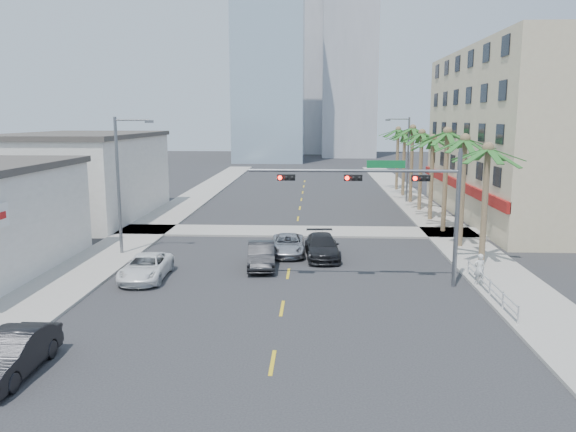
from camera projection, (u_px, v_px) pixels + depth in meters
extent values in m
plane|color=#262628|center=(276.00, 341.00, 22.72)|extent=(260.00, 260.00, 0.00)
cube|color=gray|center=(455.00, 238.00, 41.80)|extent=(4.00, 120.00, 0.15)
cube|color=gray|center=(138.00, 235.00, 42.96)|extent=(4.00, 120.00, 0.15)
cube|color=gray|center=(296.00, 231.00, 44.35)|extent=(80.00, 4.00, 0.15)
cube|color=#C8B48D|center=(546.00, 134.00, 49.87)|extent=(15.00, 28.00, 15.00)
cube|color=maroon|center=(457.00, 184.00, 51.02)|extent=(0.30, 28.00, 0.80)
cube|color=beige|center=(82.00, 178.00, 50.58)|extent=(11.00, 18.00, 7.20)
cube|color=#99B2C6|center=(269.00, 41.00, 112.41)|extent=(14.00, 14.00, 48.00)
cube|color=#ADADB2|center=(350.00, 22.00, 125.30)|extent=(12.00, 12.00, 60.00)
cube|color=#ADADB2|center=(298.00, 69.00, 142.20)|extent=(16.00, 16.00, 42.00)
cylinder|color=slate|center=(457.00, 221.00, 29.53)|extent=(0.24, 0.24, 7.20)
cylinder|color=slate|center=(353.00, 171.00, 29.35)|extent=(11.00, 0.16, 0.16)
cube|color=#0C662D|center=(386.00, 164.00, 29.21)|extent=(2.00, 0.05, 0.40)
cube|color=black|center=(421.00, 178.00, 29.09)|extent=(0.95, 0.28, 0.32)
sphere|color=#FF0C05|center=(415.00, 178.00, 28.95)|extent=(0.22, 0.22, 0.22)
cube|color=black|center=(353.00, 178.00, 29.26)|extent=(0.95, 0.28, 0.32)
sphere|color=#FF0C05|center=(347.00, 178.00, 29.12)|extent=(0.22, 0.22, 0.22)
cube|color=black|center=(286.00, 177.00, 29.43)|extent=(0.95, 0.28, 0.32)
sphere|color=#FF0C05|center=(280.00, 178.00, 29.29)|extent=(0.22, 0.22, 0.22)
cylinder|color=brown|center=(484.00, 209.00, 33.34)|extent=(0.36, 0.36, 7.20)
cylinder|color=brown|center=(462.00, 194.00, 38.43)|extent=(0.36, 0.36, 7.56)
cylinder|color=brown|center=(445.00, 183.00, 43.51)|extent=(0.36, 0.36, 7.92)
cylinder|color=brown|center=(431.00, 180.00, 48.69)|extent=(0.36, 0.36, 7.20)
cylinder|color=brown|center=(420.00, 172.00, 53.77)|extent=(0.36, 0.36, 7.56)
cylinder|color=brown|center=(411.00, 166.00, 58.86)|extent=(0.36, 0.36, 7.92)
cylinder|color=brown|center=(404.00, 165.00, 64.04)|extent=(0.36, 0.36, 7.20)
cylinder|color=brown|center=(397.00, 160.00, 69.12)|extent=(0.36, 0.36, 7.56)
cylinder|color=slate|center=(118.00, 187.00, 36.26)|extent=(0.20, 0.20, 9.00)
cylinder|color=slate|center=(132.00, 120.00, 35.46)|extent=(2.20, 0.12, 0.12)
cube|color=slate|center=(149.00, 122.00, 35.42)|extent=(0.50, 0.25, 0.18)
cylinder|color=slate|center=(408.00, 161.00, 58.78)|extent=(0.20, 0.20, 9.00)
cylinder|color=slate|center=(399.00, 119.00, 58.09)|extent=(2.20, 0.12, 0.12)
cube|color=slate|center=(388.00, 120.00, 58.16)|extent=(0.50, 0.25, 0.18)
cylinder|color=silver|center=(490.00, 288.00, 28.03)|extent=(0.08, 8.00, 0.08)
cylinder|color=silver|center=(490.00, 281.00, 27.97)|extent=(0.08, 8.00, 0.08)
cylinder|color=silver|center=(518.00, 317.00, 24.11)|extent=(0.08, 0.08, 1.00)
cylinder|color=silver|center=(503.00, 302.00, 26.07)|extent=(0.08, 0.08, 1.00)
cylinder|color=silver|center=(490.00, 289.00, 28.04)|extent=(0.08, 0.08, 1.00)
cylinder|color=silver|center=(478.00, 278.00, 30.01)|extent=(0.08, 0.08, 1.00)
cylinder|color=silver|center=(468.00, 268.00, 31.98)|extent=(0.08, 0.08, 1.00)
imported|color=black|center=(12.00, 354.00, 19.67)|extent=(1.64, 4.65, 1.53)
imported|color=white|center=(146.00, 267.00, 31.40)|extent=(2.43, 5.00, 1.37)
imported|color=black|center=(261.00, 255.00, 33.82)|extent=(1.97, 4.69, 1.51)
imported|color=#B9B9BE|center=(288.00, 245.00, 37.11)|extent=(2.32, 4.76, 1.31)
imported|color=black|center=(322.00, 246.00, 36.18)|extent=(2.45, 5.27, 1.49)
imported|color=silver|center=(479.00, 269.00, 29.85)|extent=(0.66, 0.47, 1.69)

